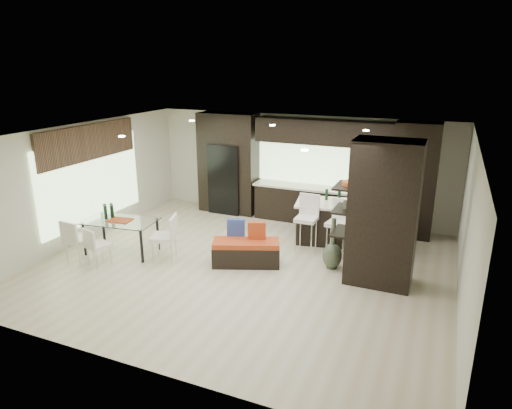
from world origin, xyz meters
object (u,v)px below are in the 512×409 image
at_px(stool_left, 306,229).
at_px(dining_table, 122,237).
at_px(chair_far, 79,243).
at_px(chair_end, 164,240).
at_px(stool_mid, 337,234).
at_px(bench, 246,253).
at_px(floor_vase, 333,243).
at_px(chair_near, 99,248).
at_px(kitchen_island, 345,223).
at_px(stool_right, 370,239).

distance_m(stool_left, dining_table, 4.01).
xyz_separation_m(chair_far, chair_end, (1.57, 0.74, 0.02)).
bearing_deg(stool_mid, bench, -133.61).
relative_size(floor_vase, chair_near, 1.40).
height_order(kitchen_island, chair_far, kitchen_island).
distance_m(stool_right, floor_vase, 0.91).
relative_size(kitchen_island, chair_far, 2.61).
relative_size(stool_left, chair_end, 1.11).
bearing_deg(stool_right, dining_table, -157.86).
bearing_deg(stool_right, stool_mid, -176.25).
height_order(stool_mid, chair_end, stool_mid).
xyz_separation_m(dining_table, chair_end, (1.09, 0.00, 0.08)).
bearing_deg(stool_left, stool_right, 0.65).
height_order(chair_near, chair_far, chair_far).
bearing_deg(bench, floor_vase, -3.81).
bearing_deg(bench, stool_mid, 15.29).
bearing_deg(kitchen_island, stool_right, -59.23).
xyz_separation_m(floor_vase, dining_table, (-4.40, -1.01, -0.16)).
height_order(stool_left, stool_mid, stool_left).
height_order(bench, chair_far, chair_far).
distance_m(kitchen_island, chair_far, 5.79).
height_order(floor_vase, dining_table, floor_vase).
bearing_deg(stool_left, floor_vase, -40.46).
bearing_deg(stool_right, chair_end, -153.23).
relative_size(kitchen_island, stool_right, 2.28).
xyz_separation_m(stool_mid, dining_table, (-4.34, -1.67, -0.12)).
bearing_deg(chair_far, chair_near, 8.52).
distance_m(stool_left, chair_far, 4.78).
bearing_deg(stool_mid, stool_left, -169.96).
bearing_deg(chair_far, kitchen_island, 38.88).
xyz_separation_m(bench, floor_vase, (1.66, 0.53, 0.27)).
relative_size(stool_right, chair_near, 1.30).
bearing_deg(bench, dining_table, 168.52).
distance_m(stool_right, bench, 2.58).
distance_m(kitchen_island, dining_table, 4.99).
distance_m(bench, chair_near, 3.00).
relative_size(bench, chair_far, 1.58).
xyz_separation_m(bench, chair_end, (-1.65, -0.48, 0.19)).
bearing_deg(bench, chair_far, 179.39).
distance_m(stool_left, floor_vase, 1.00).
distance_m(stool_mid, chair_near, 4.95).
relative_size(stool_right, bench, 0.73).
bearing_deg(floor_vase, dining_table, -167.07).
height_order(kitchen_island, dining_table, kitchen_island).
bearing_deg(chair_end, floor_vase, -91.64).
distance_m(floor_vase, chair_end, 3.46).
bearing_deg(chair_end, chair_far, 96.74).
distance_m(stool_mid, floor_vase, 0.67).
relative_size(dining_table, chair_end, 1.69).
bearing_deg(floor_vase, chair_far, -160.23).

